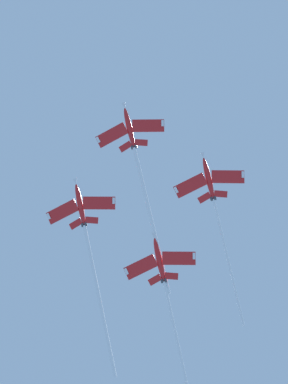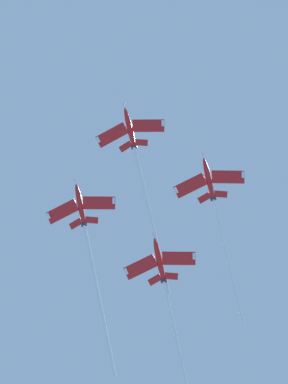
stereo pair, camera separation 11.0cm
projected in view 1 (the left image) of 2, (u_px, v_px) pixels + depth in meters
The scene contains 4 objects.
jet_lead at pixel (140, 171), 181.92m from camera, with size 36.24×39.52×24.26m.
jet_left_wing at pixel (214, 200), 179.18m from camera, with size 31.56×34.96×21.98m.
jet_right_wing at pixel (88, 244), 179.79m from camera, with size 35.64×39.52×24.83m.
jet_slot at pixel (166, 289), 175.36m from camera, with size 33.57×37.21×23.09m.
Camera 1 is at (-20.24, -34.78, 1.52)m, focal length 61.27 mm.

